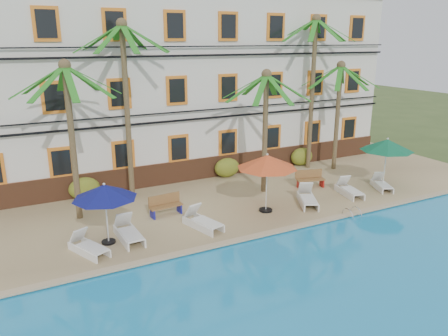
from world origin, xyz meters
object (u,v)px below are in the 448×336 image
palm_e (339,99)px  pool_ladder (352,215)px  palm_b (126,88)px  lounger_f (382,184)px  lounger_c (202,221)px  umbrella_blue (105,192)px  lounger_a (88,246)px  umbrella_green (387,145)px  umbrella_red (267,162)px  palm_a (70,118)px  lounger_b (128,232)px  bench_left (165,205)px  palm_c (266,113)px  lounger_e (349,189)px  lounger_d (307,198)px  palm_d (313,73)px  bench_right (310,178)px

palm_e → pool_ladder: size_ratio=8.58×
palm_b → lounger_f: bearing=-20.9°
palm_b → lounger_c: (1.62, -4.78, -5.11)m
palm_b → pool_ladder: palm_b is taller
umbrella_blue → pool_ladder: (10.28, -2.24, -2.08)m
lounger_a → umbrella_green: bearing=1.6°
umbrella_red → lounger_f: bearing=-1.3°
palm_a → lounger_c: 6.93m
lounger_b → pool_ladder: (9.51, -2.18, -0.31)m
palm_a → bench_left: bearing=-21.8°
palm_c → lounger_a: size_ratio=3.25×
umbrella_blue → lounger_c: umbrella_blue is taller
lounger_b → lounger_e: size_ratio=1.03×
palm_e → lounger_d: palm_e is taller
lounger_c → lounger_e: size_ratio=1.04×
palm_e → umbrella_red: (-7.35, -3.90, -1.86)m
lounger_a → bench_left: size_ratio=1.24×
palm_a → umbrella_blue: 3.90m
palm_a → umbrella_green: palm_a is taller
palm_a → palm_d: size_ratio=0.77×
bench_left → bench_right: same height
lounger_a → lounger_e: lounger_e is taller
palm_d → pool_ladder: (-2.95, -6.98, -5.66)m
lounger_a → lounger_c: size_ratio=0.92×
palm_b → lounger_c: bearing=-71.3°
lounger_e → lounger_f: size_ratio=1.09×
umbrella_green → bench_right: bearing=151.1°
palm_a → umbrella_blue: size_ratio=2.79×
lounger_b → palm_c: bearing=17.3°
palm_c → pool_ladder: bearing=-69.0°
palm_a → palm_d: bearing=7.0°
lounger_f → bench_left: size_ratio=1.18×
palm_d → lounger_a: palm_d is taller
palm_a → lounger_b: size_ratio=3.35×
pool_ladder → lounger_a: bearing=171.2°
umbrella_green → lounger_e: umbrella_green is taller
palm_d → lounger_b: 14.39m
palm_b → umbrella_red: 7.33m
lounger_a → lounger_b: bearing=15.4°
palm_d → lounger_c: palm_d is taller
palm_c → lounger_b: bearing=-162.7°
palm_a → bench_right: 12.36m
palm_c → bench_left: palm_c is taller
umbrella_green → bench_right: 4.26m
palm_e → bench_right: (-3.43, -2.10, -3.72)m
palm_a → pool_ladder: (10.84, -5.30, -4.45)m
lounger_f → pool_ladder: lounger_f is taller
palm_b → palm_e: 12.38m
umbrella_blue → lounger_a: size_ratio=1.28×
lounger_b → lounger_c: size_ratio=0.98×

